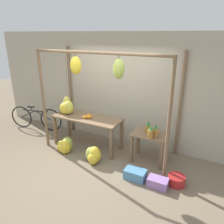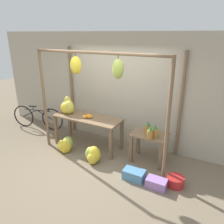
{
  "view_description": "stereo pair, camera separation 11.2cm",
  "coord_description": "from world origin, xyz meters",
  "px_view_note": "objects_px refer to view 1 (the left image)",
  "views": [
    {
      "loc": [
        2.28,
        -3.39,
        2.76
      ],
      "look_at": [
        0.13,
        0.78,
        1.05
      ],
      "focal_mm": 35.0,
      "sensor_mm": 36.0,
      "label": 1
    },
    {
      "loc": [
        2.38,
        -3.34,
        2.76
      ],
      "look_at": [
        0.13,
        0.78,
        1.05
      ],
      "focal_mm": 35.0,
      "sensor_mm": 36.0,
      "label": 2
    }
  ],
  "objects_px": {
    "banana_pile_ground_left": "(65,146)",
    "fruit_crate_white": "(135,174)",
    "banana_pile_on_table": "(67,107)",
    "orange_pile": "(87,117)",
    "fruit_crate_purple": "(158,183)",
    "blue_bucket": "(176,180)",
    "banana_pile_ground_right": "(93,155)",
    "parked_bicycle": "(36,118)",
    "pineapple_cluster": "(151,130)"
  },
  "relations": [
    {
      "from": "pineapple_cluster",
      "to": "banana_pile_ground_right",
      "type": "height_order",
      "value": "pineapple_cluster"
    },
    {
      "from": "banana_pile_on_table",
      "to": "fruit_crate_white",
      "type": "bearing_deg",
      "value": -17.21
    },
    {
      "from": "orange_pile",
      "to": "pineapple_cluster",
      "type": "bearing_deg",
      "value": 1.19
    },
    {
      "from": "pineapple_cluster",
      "to": "banana_pile_ground_right",
      "type": "distance_m",
      "value": 1.4
    },
    {
      "from": "banana_pile_ground_right",
      "to": "fruit_crate_white",
      "type": "bearing_deg",
      "value": -5.87
    },
    {
      "from": "fruit_crate_purple",
      "to": "fruit_crate_white",
      "type": "bearing_deg",
      "value": 175.93
    },
    {
      "from": "banana_pile_ground_left",
      "to": "blue_bucket",
      "type": "bearing_deg",
      "value": -0.09
    },
    {
      "from": "banana_pile_ground_left",
      "to": "banana_pile_on_table",
      "type": "bearing_deg",
      "value": 118.25
    },
    {
      "from": "orange_pile",
      "to": "blue_bucket",
      "type": "relative_size",
      "value": 0.65
    },
    {
      "from": "banana_pile_ground_right",
      "to": "fruit_crate_white",
      "type": "relative_size",
      "value": 0.94
    },
    {
      "from": "fruit_crate_purple",
      "to": "banana_pile_ground_right",
      "type": "bearing_deg",
      "value": 174.69
    },
    {
      "from": "banana_pile_on_table",
      "to": "banana_pile_ground_left",
      "type": "xyz_separation_m",
      "value": [
        0.26,
        -0.47,
        -0.82
      ]
    },
    {
      "from": "orange_pile",
      "to": "fruit_crate_purple",
      "type": "distance_m",
      "value": 2.24
    },
    {
      "from": "banana_pile_ground_left",
      "to": "parked_bicycle",
      "type": "xyz_separation_m",
      "value": [
        -1.65,
        0.69,
        0.19
      ]
    },
    {
      "from": "banana_pile_on_table",
      "to": "banana_pile_ground_left",
      "type": "distance_m",
      "value": 0.98
    },
    {
      "from": "orange_pile",
      "to": "banana_pile_ground_left",
      "type": "relative_size",
      "value": 0.45
    },
    {
      "from": "banana_pile_ground_left",
      "to": "fruit_crate_white",
      "type": "relative_size",
      "value": 1.12
    },
    {
      "from": "orange_pile",
      "to": "fruit_crate_white",
      "type": "height_order",
      "value": "orange_pile"
    },
    {
      "from": "parked_bicycle",
      "to": "blue_bucket",
      "type": "bearing_deg",
      "value": -9.16
    },
    {
      "from": "blue_bucket",
      "to": "pineapple_cluster",
      "type": "bearing_deg",
      "value": 145.29
    },
    {
      "from": "parked_bicycle",
      "to": "orange_pile",
      "type": "bearing_deg",
      "value": -6.9
    },
    {
      "from": "banana_pile_ground_right",
      "to": "parked_bicycle",
      "type": "relative_size",
      "value": 0.24
    },
    {
      "from": "banana_pile_ground_left",
      "to": "fruit_crate_white",
      "type": "bearing_deg",
      "value": -5.84
    },
    {
      "from": "fruit_crate_white",
      "to": "parked_bicycle",
      "type": "relative_size",
      "value": 0.26
    },
    {
      "from": "orange_pile",
      "to": "banana_pile_ground_left",
      "type": "distance_m",
      "value": 0.9
    },
    {
      "from": "pineapple_cluster",
      "to": "blue_bucket",
      "type": "bearing_deg",
      "value": -34.71
    },
    {
      "from": "orange_pile",
      "to": "banana_pile_ground_right",
      "type": "height_order",
      "value": "orange_pile"
    },
    {
      "from": "banana_pile_ground_left",
      "to": "banana_pile_ground_right",
      "type": "bearing_deg",
      "value": -5.8
    },
    {
      "from": "banana_pile_ground_left",
      "to": "fruit_crate_purple",
      "type": "bearing_deg",
      "value": -5.49
    },
    {
      "from": "fruit_crate_white",
      "to": "parked_bicycle",
      "type": "xyz_separation_m",
      "value": [
        -3.55,
        0.89,
        0.26
      ]
    },
    {
      "from": "banana_pile_on_table",
      "to": "orange_pile",
      "type": "height_order",
      "value": "banana_pile_on_table"
    },
    {
      "from": "banana_pile_on_table",
      "to": "pineapple_cluster",
      "type": "height_order",
      "value": "banana_pile_on_table"
    },
    {
      "from": "orange_pile",
      "to": "pineapple_cluster",
      "type": "height_order",
      "value": "pineapple_cluster"
    },
    {
      "from": "pineapple_cluster",
      "to": "fruit_crate_white",
      "type": "bearing_deg",
      "value": -96.14
    },
    {
      "from": "pineapple_cluster",
      "to": "parked_bicycle",
      "type": "height_order",
      "value": "pineapple_cluster"
    },
    {
      "from": "orange_pile",
      "to": "blue_bucket",
      "type": "distance_m",
      "value": 2.46
    },
    {
      "from": "banana_pile_ground_left",
      "to": "blue_bucket",
      "type": "xyz_separation_m",
      "value": [
        2.68,
        -0.0,
        -0.07
      ]
    },
    {
      "from": "blue_bucket",
      "to": "fruit_crate_purple",
      "type": "xyz_separation_m",
      "value": [
        -0.3,
        -0.22,
        -0.01
      ]
    },
    {
      "from": "pineapple_cluster",
      "to": "blue_bucket",
      "type": "xyz_separation_m",
      "value": [
        0.7,
        -0.49,
        -0.71
      ]
    },
    {
      "from": "banana_pile_on_table",
      "to": "fruit_crate_white",
      "type": "xyz_separation_m",
      "value": [
        2.16,
        -0.67,
        -0.88
      ]
    },
    {
      "from": "orange_pile",
      "to": "fruit_crate_white",
      "type": "distance_m",
      "value": 1.82
    },
    {
      "from": "fruit_crate_purple",
      "to": "banana_pile_on_table",
      "type": "bearing_deg",
      "value": 165.05
    },
    {
      "from": "banana_pile_on_table",
      "to": "orange_pile",
      "type": "distance_m",
      "value": 0.65
    },
    {
      "from": "orange_pile",
      "to": "fruit_crate_purple",
      "type": "relative_size",
      "value": 0.57
    },
    {
      "from": "banana_pile_on_table",
      "to": "fruit_crate_purple",
      "type": "xyz_separation_m",
      "value": [
        2.64,
        -0.7,
        -0.89
      ]
    },
    {
      "from": "blue_bucket",
      "to": "parked_bicycle",
      "type": "distance_m",
      "value": 4.39
    },
    {
      "from": "banana_pile_on_table",
      "to": "fruit_crate_purple",
      "type": "height_order",
      "value": "banana_pile_on_table"
    },
    {
      "from": "orange_pile",
      "to": "parked_bicycle",
      "type": "height_order",
      "value": "orange_pile"
    },
    {
      "from": "orange_pile",
      "to": "parked_bicycle",
      "type": "distance_m",
      "value": 2.1
    },
    {
      "from": "banana_pile_on_table",
      "to": "fruit_crate_purple",
      "type": "relative_size",
      "value": 1.19
    }
  ]
}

